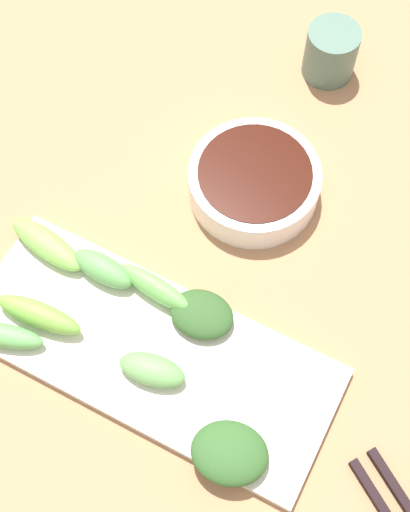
# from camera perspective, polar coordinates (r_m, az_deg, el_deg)

# --- Properties ---
(tabletop) EXTENTS (2.10, 2.10, 0.02)m
(tabletop) POSITION_cam_1_polar(r_m,az_deg,el_deg) (0.74, 0.86, -3.41)
(tabletop) COLOR #A47850
(tabletop) RESTS_ON ground
(sauce_bowl) EXTENTS (0.14, 0.14, 0.04)m
(sauce_bowl) POSITION_cam_1_polar(r_m,az_deg,el_deg) (0.76, 3.80, 5.78)
(sauce_bowl) COLOR white
(sauce_bowl) RESTS_ON tabletop
(serving_plate) EXTENTS (0.14, 0.35, 0.01)m
(serving_plate) POSITION_cam_1_polar(r_m,az_deg,el_deg) (0.70, -4.13, -7.39)
(serving_plate) COLOR silver
(serving_plate) RESTS_ON tabletop
(broccoli_stalk_0) EXTENTS (0.03, 0.07, 0.03)m
(broccoli_stalk_0) POSITION_cam_1_polar(r_m,az_deg,el_deg) (0.72, -7.87, -0.98)
(broccoli_stalk_0) COLOR #5DA152
(broccoli_stalk_0) RESTS_ON serving_plate
(broccoli_stalk_1) EXTENTS (0.05, 0.09, 0.02)m
(broccoli_stalk_1) POSITION_cam_1_polar(r_m,az_deg,el_deg) (0.71, -15.48, -5.86)
(broccoli_stalk_1) COLOR #5FAA56
(broccoli_stalk_1) RESTS_ON serving_plate
(broccoli_stalk_2) EXTENTS (0.04, 0.07, 0.02)m
(broccoli_stalk_2) POSITION_cam_1_polar(r_m,az_deg,el_deg) (0.68, -4.11, -8.73)
(broccoli_stalk_2) COLOR #659F54
(broccoli_stalk_2) RESTS_ON serving_plate
(broccoli_leafy_3) EXTENTS (0.07, 0.08, 0.03)m
(broccoli_leafy_3) POSITION_cam_1_polar(r_m,az_deg,el_deg) (0.66, 1.91, -14.92)
(broccoli_leafy_3) COLOR #305B27
(broccoli_leafy_3) RESTS_ON serving_plate
(broccoli_leafy_4) EXTENTS (0.05, 0.07, 0.02)m
(broccoli_leafy_4) POSITION_cam_1_polar(r_m,az_deg,el_deg) (0.70, -0.50, -4.39)
(broccoli_leafy_4) COLOR #2E5425
(broccoli_leafy_4) RESTS_ON serving_plate
(broccoli_stalk_5) EXTENTS (0.03, 0.09, 0.03)m
(broccoli_stalk_5) POSITION_cam_1_polar(r_m,az_deg,el_deg) (0.71, -12.68, -4.42)
(broccoli_stalk_5) COLOR #74B341
(broccoli_stalk_5) RESTS_ON serving_plate
(broccoli_stalk_6) EXTENTS (0.04, 0.09, 0.02)m
(broccoli_stalk_6) POSITION_cam_1_polar(r_m,az_deg,el_deg) (0.74, -12.07, 0.89)
(broccoli_stalk_6) COLOR #79BC4D
(broccoli_stalk_6) RESTS_ON serving_plate
(broccoli_stalk_7) EXTENTS (0.03, 0.08, 0.03)m
(broccoli_stalk_7) POSITION_cam_1_polar(r_m,az_deg,el_deg) (0.70, -3.82, -2.48)
(broccoli_stalk_7) COLOR #69BB53
(broccoli_stalk_7) RESTS_ON serving_plate
(tea_cup) EXTENTS (0.06, 0.06, 0.06)m
(tea_cup) POSITION_cam_1_polar(r_m,az_deg,el_deg) (0.86, 9.66, 15.20)
(tea_cup) COLOR #4F705F
(tea_cup) RESTS_ON tabletop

